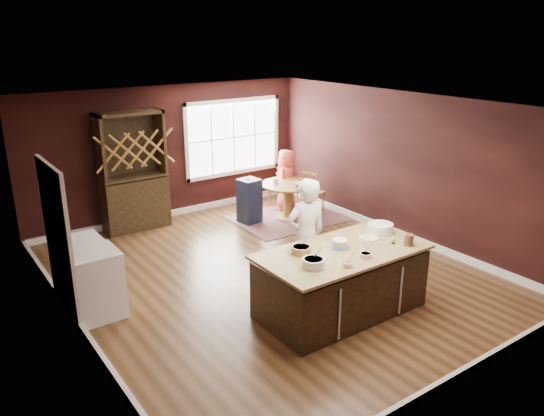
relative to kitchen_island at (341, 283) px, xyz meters
The scene contains 28 objects.
room_shell 1.81m from the kitchen_island, 94.98° to the left, with size 7.00×7.00×7.00m.
window 5.31m from the kitchen_island, 74.81° to the left, with size 2.36×0.10×1.66m, color white, non-canonical shape.
doorway 3.83m from the kitchen_island, 145.24° to the left, with size 0.08×1.26×2.13m, color white, non-canonical shape.
kitchen_island is the anchor object (origin of this frame).
dining_table 3.89m from the kitchen_island, 63.79° to the left, with size 1.13×1.13×0.75m.
baker 0.86m from the kitchen_island, 92.38° to the left, with size 0.64×0.42×1.76m, color silver.
layer_cake 0.55m from the kitchen_island, 72.24° to the left, with size 0.29×0.29×0.12m, color white, non-canonical shape.
bowl_blue 0.87m from the kitchen_island, 164.37° to the right, with size 0.29×0.29×0.11m, color silver.
bowl_yellow 0.78m from the kitchen_island, 155.59° to the left, with size 0.27×0.27×0.10m, color olive.
bowl_pink 0.73m from the kitchen_island, 125.22° to the right, with size 0.15×0.15×0.05m, color silver.
bowl_olive 0.62m from the kitchen_island, 75.95° to the right, with size 0.15×0.15×0.06m, color beige.
drinking_glass 0.66m from the kitchen_island, 14.88° to the right, with size 0.07×0.07×0.15m, color silver.
dinner_plate 0.77m from the kitchen_island, ahead, with size 0.27×0.27×0.02m, color beige.
white_tub 1.08m from the kitchen_island, 11.50° to the left, with size 0.37×0.37×0.13m, color silver.
stoneware_crock 1.10m from the kitchen_island, 24.79° to the right, with size 0.13×0.13×0.16m, color brown.
toy_figurine 0.93m from the kitchen_island, 18.03° to the right, with size 0.05×0.05×0.09m, color yellow, non-canonical shape.
rug 3.91m from the kitchen_island, 63.79° to the left, with size 2.19×1.69×0.01m, color brown.
chair_east 4.31m from the kitchen_island, 55.32° to the left, with size 0.38×0.36×0.91m, color brown, non-canonical shape.
chair_south 3.10m from the kitchen_island, 59.09° to the left, with size 0.40×0.38×0.94m, color brown, non-canonical shape.
chair_north 4.77m from the kitchen_island, 64.17° to the left, with size 0.40×0.38×0.95m, color brown, non-canonical shape.
seated_woman 4.48m from the kitchen_island, 62.91° to the left, with size 0.65×0.42×1.32m, color #DF4C3D.
high_chair 3.87m from the kitchen_island, 75.91° to the left, with size 0.38×0.38×0.94m, color #1C2041, non-canonical shape.
toddler 3.97m from the kitchen_island, 75.87° to the left, with size 0.18×0.14×0.26m, color #8CA5BF, non-canonical shape.
table_plate 3.88m from the kitchen_island, 60.10° to the left, with size 0.22×0.22×0.02m, color beige.
table_cup 3.94m from the kitchen_island, 67.50° to the left, with size 0.13×0.13×0.10m, color silver.
hutch 4.94m from the kitchen_island, 102.40° to the left, with size 1.25×0.52×2.29m, color #332113.
washer 3.33m from the kitchen_island, 146.52° to the left, with size 0.65×0.63×0.94m, color white.
dryer 3.72m from the kitchen_island, 138.27° to the left, with size 0.62×0.60×0.91m, color silver.
Camera 1 is at (-4.42, -6.35, 3.73)m, focal length 35.00 mm.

